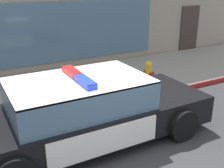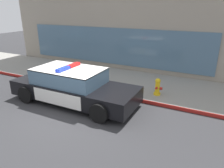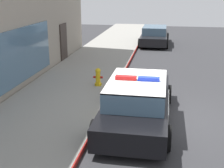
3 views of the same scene
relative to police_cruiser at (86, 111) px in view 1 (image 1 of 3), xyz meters
name	(u,v)px [view 1 (image 1 of 3)]	position (x,y,z in m)	size (l,w,h in m)	color
ground	(128,149)	(0.56, -0.69, -0.68)	(48.00, 48.00, 0.00)	#303033
sidewalk	(64,88)	(0.56, 2.96, -0.61)	(48.00, 3.59, 0.15)	gray
curb_red_paint	(89,110)	(0.56, 1.15, -0.61)	(28.80, 0.04, 0.14)	maroon
police_cruiser	(86,111)	(0.00, 0.00, 0.00)	(5.12, 2.09, 1.49)	black
fire_hydrant	(148,73)	(2.91, 1.88, -0.18)	(0.34, 0.39, 0.73)	gold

